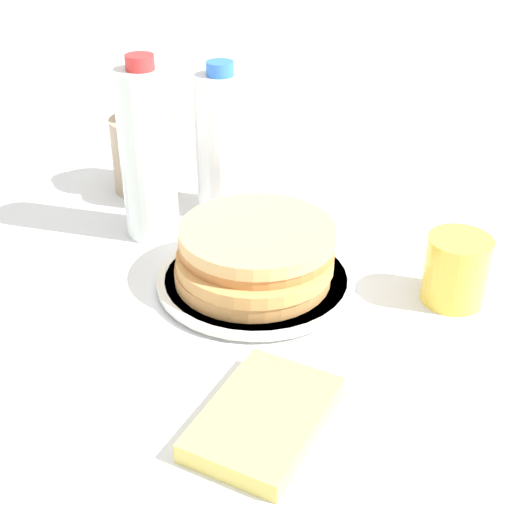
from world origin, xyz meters
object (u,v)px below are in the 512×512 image
Objects in this scene: juice_glass at (456,270)px; cream_jug at (145,151)px; pancake_stack at (255,253)px; plate at (256,280)px; water_bottle_mid at (222,144)px; water_bottle_near at (147,154)px.

cream_jug is at bearing 89.21° from juice_glass.
pancake_stack is 2.44× the size of juice_glass.
pancake_stack is (0.00, 0.00, 0.04)m from plate.
juice_glass is (0.11, -0.20, 0.03)m from plate.
water_bottle_mid is (0.02, 0.36, 0.06)m from juice_glass.
plate is 0.22m from water_bottle_mid.
pancake_stack is 0.31m from cream_jug.
plate is at bearing -96.89° from water_bottle_near.
pancake_stack is 0.21m from water_bottle_mid.
water_bottle_near is at bearing 162.70° from water_bottle_mid.
water_bottle_mid reaches higher than plate.
water_bottle_near reaches higher than cream_jug.
juice_glass is 0.49m from cream_jug.
pancake_stack is 0.23m from juice_glass.
juice_glass is at bearing -90.79° from cream_jug.
cream_jug is (0.12, 0.29, 0.02)m from pancake_stack.
plate is 0.22m from water_bottle_near.
water_bottle_mid is (0.11, -0.03, -0.01)m from water_bottle_near.
plate is 2.93× the size of juice_glass.
plate is 1.11× the size of water_bottle_mid.
plate is 0.23m from juice_glass.
water_bottle_mid reaches higher than cream_jug.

